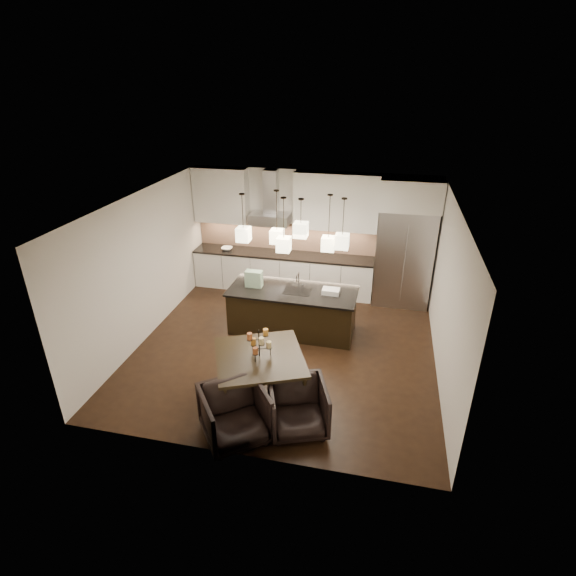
% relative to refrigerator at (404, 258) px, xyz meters
% --- Properties ---
extents(floor, '(5.50, 5.50, 0.02)m').
position_rel_refrigerator_xyz_m(floor, '(-2.10, -2.38, -1.08)').
color(floor, black).
rests_on(floor, ground).
extents(ceiling, '(5.50, 5.50, 0.02)m').
position_rel_refrigerator_xyz_m(ceiling, '(-2.10, -2.38, 1.73)').
color(ceiling, white).
rests_on(ceiling, wall_back).
extents(wall_back, '(5.50, 0.02, 2.80)m').
position_rel_refrigerator_xyz_m(wall_back, '(-2.10, 0.38, 0.32)').
color(wall_back, silver).
rests_on(wall_back, ground).
extents(wall_front, '(5.50, 0.02, 2.80)m').
position_rel_refrigerator_xyz_m(wall_front, '(-2.10, -5.14, 0.32)').
color(wall_front, silver).
rests_on(wall_front, ground).
extents(wall_left, '(0.02, 5.50, 2.80)m').
position_rel_refrigerator_xyz_m(wall_left, '(-4.86, -2.38, 0.32)').
color(wall_left, silver).
rests_on(wall_left, ground).
extents(wall_right, '(0.02, 5.50, 2.80)m').
position_rel_refrigerator_xyz_m(wall_right, '(0.66, -2.38, 0.32)').
color(wall_right, silver).
rests_on(wall_right, ground).
extents(refrigerator, '(1.20, 0.72, 2.15)m').
position_rel_refrigerator_xyz_m(refrigerator, '(0.00, 0.00, 0.00)').
color(refrigerator, '#B7B7BA').
rests_on(refrigerator, floor).
extents(fridge_panel, '(1.26, 0.72, 0.65)m').
position_rel_refrigerator_xyz_m(fridge_panel, '(0.00, 0.00, 1.40)').
color(fridge_panel, silver).
rests_on(fridge_panel, refrigerator).
extents(lower_cabinets, '(4.21, 0.62, 0.88)m').
position_rel_refrigerator_xyz_m(lower_cabinets, '(-2.73, 0.05, -0.64)').
color(lower_cabinets, silver).
rests_on(lower_cabinets, floor).
extents(countertop, '(4.21, 0.66, 0.04)m').
position_rel_refrigerator_xyz_m(countertop, '(-2.73, 0.05, -0.17)').
color(countertop, black).
rests_on(countertop, lower_cabinets).
extents(backsplash, '(4.21, 0.02, 0.63)m').
position_rel_refrigerator_xyz_m(backsplash, '(-2.73, 0.35, 0.16)').
color(backsplash, '#D9A483').
rests_on(backsplash, countertop).
extents(upper_cab_left, '(1.25, 0.35, 1.25)m').
position_rel_refrigerator_xyz_m(upper_cab_left, '(-4.20, 0.19, 1.10)').
color(upper_cab_left, silver).
rests_on(upper_cab_left, wall_back).
extents(upper_cab_right, '(1.85, 0.35, 1.25)m').
position_rel_refrigerator_xyz_m(upper_cab_right, '(-1.55, 0.19, 1.10)').
color(upper_cab_right, silver).
rests_on(upper_cab_right, wall_back).
extents(hood_canopy, '(0.90, 0.52, 0.24)m').
position_rel_refrigerator_xyz_m(hood_canopy, '(-3.03, 0.10, 0.65)').
color(hood_canopy, '#B7B7BA').
rests_on(hood_canopy, wall_back).
extents(hood_chimney, '(0.30, 0.28, 0.96)m').
position_rel_refrigerator_xyz_m(hood_chimney, '(-3.03, 0.21, 1.24)').
color(hood_chimney, '#B7B7BA').
rests_on(hood_chimney, hood_canopy).
extents(fruit_bowl, '(0.28, 0.28, 0.06)m').
position_rel_refrigerator_xyz_m(fruit_bowl, '(-4.07, 0.00, -0.12)').
color(fruit_bowl, silver).
rests_on(fruit_bowl, countertop).
extents(island_body, '(2.45, 1.02, 0.85)m').
position_rel_refrigerator_xyz_m(island_body, '(-2.11, -1.74, -0.65)').
color(island_body, black).
rests_on(island_body, floor).
extents(island_top, '(2.53, 1.10, 0.04)m').
position_rel_refrigerator_xyz_m(island_top, '(-2.11, -1.74, -0.20)').
color(island_top, black).
rests_on(island_top, island_body).
extents(faucet, '(0.10, 0.24, 0.37)m').
position_rel_refrigerator_xyz_m(faucet, '(-2.01, -1.64, 0.00)').
color(faucet, silver).
rests_on(faucet, island_top).
extents(tote_bag, '(0.33, 0.18, 0.33)m').
position_rel_refrigerator_xyz_m(tote_bag, '(-2.89, -1.73, -0.02)').
color(tote_bag, '#216731').
rests_on(tote_bag, island_top).
extents(food_container, '(0.33, 0.24, 0.10)m').
position_rel_refrigerator_xyz_m(food_container, '(-1.36, -1.72, -0.13)').
color(food_container, silver).
rests_on(food_container, island_top).
extents(dining_table, '(1.74, 1.74, 0.79)m').
position_rel_refrigerator_xyz_m(dining_table, '(-2.17, -3.90, -0.68)').
color(dining_table, black).
rests_on(dining_table, floor).
extents(candelabra, '(0.50, 0.50, 0.47)m').
position_rel_refrigerator_xyz_m(candelabra, '(-2.17, -3.90, -0.05)').
color(candelabra, black).
rests_on(candelabra, dining_table).
extents(candle_a, '(0.11, 0.11, 0.11)m').
position_rel_refrigerator_xyz_m(candle_a, '(-2.03, -3.84, -0.09)').
color(candle_a, beige).
rests_on(candle_a, candelabra).
extents(candle_b, '(0.11, 0.11, 0.11)m').
position_rel_refrigerator_xyz_m(candle_b, '(-2.28, -3.81, -0.09)').
color(candle_b, gold).
rests_on(candle_b, candelabra).
extents(candle_c, '(0.11, 0.11, 0.11)m').
position_rel_refrigerator_xyz_m(candle_c, '(-2.18, -4.05, -0.09)').
color(candle_c, '#A7562C').
rests_on(candle_c, candelabra).
extents(candle_d, '(0.11, 0.11, 0.11)m').
position_rel_refrigerator_xyz_m(candle_d, '(-2.10, -3.77, 0.08)').
color(candle_d, gold).
rests_on(candle_d, candelabra).
extents(candle_e, '(0.11, 0.11, 0.11)m').
position_rel_refrigerator_xyz_m(candle_e, '(-2.30, -3.94, 0.08)').
color(candle_e, '#A7562C').
rests_on(candle_e, candelabra).
extents(candle_f, '(0.11, 0.11, 0.11)m').
position_rel_refrigerator_xyz_m(candle_f, '(-2.09, -4.02, 0.08)').
color(candle_f, beige).
rests_on(candle_f, candelabra).
extents(armchair_left, '(1.22, 1.23, 0.81)m').
position_rel_refrigerator_xyz_m(armchair_left, '(-2.28, -4.81, -0.67)').
color(armchair_left, black).
rests_on(armchair_left, floor).
extents(armchair_right, '(1.04, 1.06, 0.76)m').
position_rel_refrigerator_xyz_m(armchair_right, '(-1.45, -4.45, -0.70)').
color(armchair_right, black).
rests_on(armchair_right, floor).
extents(pendant_a, '(0.24, 0.24, 0.26)m').
position_rel_refrigerator_xyz_m(pendant_a, '(-2.99, -1.95, 0.97)').
color(pendant_a, beige).
rests_on(pendant_a, ceiling).
extents(pendant_b, '(0.24, 0.24, 0.26)m').
position_rel_refrigerator_xyz_m(pendant_b, '(-2.45, -1.57, 0.84)').
color(pendant_b, beige).
rests_on(pendant_b, ceiling).
extents(pendant_c, '(0.24, 0.24, 0.26)m').
position_rel_refrigerator_xyz_m(pendant_c, '(-1.90, -2.07, 1.17)').
color(pendant_c, beige).
rests_on(pendant_c, ceiling).
extents(pendant_d, '(0.24, 0.24, 0.26)m').
position_rel_refrigerator_xyz_m(pendant_d, '(-1.45, -1.68, 0.81)').
color(pendant_d, beige).
rests_on(pendant_d, ceiling).
extents(pendant_e, '(0.24, 0.24, 0.26)m').
position_rel_refrigerator_xyz_m(pendant_e, '(-1.19, -1.87, 0.94)').
color(pendant_e, beige).
rests_on(pendant_e, ceiling).
extents(pendant_f, '(0.24, 0.24, 0.26)m').
position_rel_refrigerator_xyz_m(pendant_f, '(-2.21, -2.04, 0.87)').
color(pendant_f, beige).
rests_on(pendant_f, ceiling).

